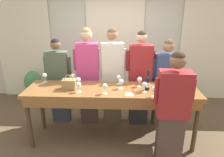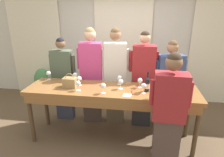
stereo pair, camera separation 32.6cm
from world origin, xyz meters
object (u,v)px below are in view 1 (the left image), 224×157
at_px(wine_glass_by_handbag, 140,80).
at_px(guest_pink_top, 88,76).
at_px(tasting_bar, 112,94).
at_px(wine_glass_center_left, 73,76).
at_px(guest_striped_shirt, 140,79).
at_px(wine_bottle, 148,83).
at_px(guest_olive_jacket, 59,81).
at_px(wine_glass_back_left, 164,86).
at_px(guest_navy_coat, 165,82).
at_px(wine_glass_front_left, 45,76).
at_px(potted_plant, 33,84).
at_px(wine_glass_back_right, 79,85).
at_px(handbag, 69,84).
at_px(host_pouring, 172,111).
at_px(wine_glass_near_host, 119,78).
at_px(wine_glass_back_mid, 78,80).
at_px(wine_glass_front_mid, 180,80).
at_px(wine_glass_by_bottle, 145,85).
at_px(wine_glass_front_right, 154,89).
at_px(wine_glass_center_right, 121,82).
at_px(guest_cream_sweater, 112,76).

xyz_separation_m(wine_glass_by_handbag, guest_pink_top, (-0.93, 0.46, -0.11)).
distance_m(tasting_bar, wine_glass_center_left, 0.77).
xyz_separation_m(guest_pink_top, guest_striped_shirt, (0.98, 0.00, -0.05)).
bearing_deg(wine_bottle, guest_olive_jacket, 159.43).
xyz_separation_m(wine_glass_back_left, guest_navy_coat, (0.19, 0.73, -0.21)).
relative_size(wine_glass_front_left, potted_plant, 0.21).
bearing_deg(wine_glass_by_handbag, wine_glass_back_right, -164.13).
height_order(wine_glass_center_left, guest_olive_jacket, guest_olive_jacket).
height_order(handbag, wine_glass_front_left, handbag).
bearing_deg(guest_striped_shirt, wine_glass_by_handbag, -96.15).
height_order(handbag, host_pouring, host_pouring).
height_order(wine_glass_front_left, wine_glass_near_host, same).
distance_m(guest_striped_shirt, potted_plant, 2.69).
xyz_separation_m(wine_glass_back_left, wine_glass_back_mid, (-1.36, 0.21, 0.00)).
distance_m(handbag, wine_glass_front_mid, 1.82).
bearing_deg(guest_striped_shirt, wine_glass_by_bottle, -89.25).
distance_m(wine_glass_near_host, guest_pink_top, 0.71).
relative_size(guest_striped_shirt, guest_navy_coat, 1.09).
height_order(tasting_bar, wine_glass_by_handbag, wine_glass_by_handbag).
bearing_deg(wine_glass_back_mid, wine_glass_front_right, -16.30).
height_order(wine_glass_back_right, wine_glass_by_handbag, same).
xyz_separation_m(wine_glass_center_left, wine_glass_back_mid, (0.13, -0.18, 0.00)).
relative_size(wine_glass_front_mid, wine_glass_center_right, 1.00).
height_order(wine_glass_by_handbag, guest_pink_top, guest_pink_top).
distance_m(wine_bottle, wine_glass_back_left, 0.26).
bearing_deg(wine_glass_by_bottle, wine_glass_front_left, 167.71).
height_order(wine_glass_near_host, host_pouring, host_pouring).
bearing_deg(guest_navy_coat, wine_glass_near_host, -157.01).
bearing_deg(wine_glass_front_left, wine_glass_near_host, -2.39).
bearing_deg(wine_glass_by_handbag, wine_glass_by_bottle, -75.66).
relative_size(tasting_bar, guest_striped_shirt, 1.53).
bearing_deg(guest_pink_top, wine_glass_back_mid, -98.58).
bearing_deg(host_pouring, guest_cream_sweater, 127.32).
bearing_deg(wine_glass_back_right, handbag, 146.20).
bearing_deg(wine_glass_center_left, tasting_bar, -21.23).
distance_m(wine_glass_near_host, guest_striped_shirt, 0.57).
bearing_deg(wine_glass_by_bottle, wine_bottle, 56.94).
height_order(guest_olive_jacket, guest_navy_coat, guest_olive_jacket).
relative_size(wine_glass_front_mid, potted_plant, 0.21).
distance_m(wine_glass_front_right, guest_navy_coat, 0.96).
xyz_separation_m(wine_glass_center_left, guest_olive_jacket, (-0.36, 0.34, -0.21)).
relative_size(wine_glass_near_host, potted_plant, 0.21).
bearing_deg(guest_pink_top, wine_glass_back_left, -29.65).
xyz_separation_m(tasting_bar, handbag, (-0.69, -0.01, 0.18)).
xyz_separation_m(wine_glass_back_right, wine_glass_near_host, (0.62, 0.36, 0.00)).
relative_size(handbag, guest_pink_top, 0.13).
bearing_deg(wine_glass_front_left, guest_olive_jacket, 65.92).
height_order(wine_glass_front_mid, potted_plant, wine_glass_front_mid).
bearing_deg(guest_olive_jacket, wine_glass_center_left, -42.74).
relative_size(wine_glass_front_left, wine_glass_front_right, 1.00).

